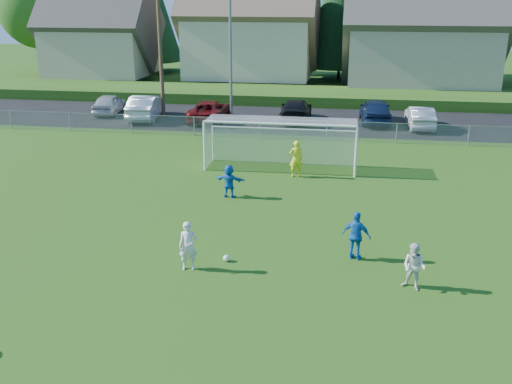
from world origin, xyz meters
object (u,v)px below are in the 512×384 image
at_px(player_blue_b, 229,181).
at_px(player_white_a, 188,246).
at_px(player_white_b, 414,267).
at_px(car_f, 420,117).
at_px(car_e, 375,111).
at_px(goalkeeper, 296,159).
at_px(player_blue_a, 356,236).
at_px(soccer_goal, 281,136).
at_px(car_a, 109,104).
at_px(soccer_ball, 226,258).
at_px(car_d, 296,110).
at_px(car_c, 210,111).
at_px(car_b, 146,107).

bearing_deg(player_blue_b, player_white_a, 101.45).
relative_size(player_white_b, car_f, 0.34).
bearing_deg(car_f, car_e, -23.82).
bearing_deg(goalkeeper, player_white_b, 96.94).
height_order(player_blue_a, soccer_goal, soccer_goal).
bearing_deg(player_white_b, car_a, 156.41).
distance_m(player_white_b, player_blue_a, 2.50).
distance_m(player_white_b, car_f, 22.55).
bearing_deg(soccer_ball, car_a, 120.14).
distance_m(soccer_ball, soccer_goal, 11.24).
height_order(car_d, car_e, car_e).
height_order(goalkeeper, car_a, goalkeeper).
bearing_deg(car_d, goalkeeper, 92.79).
relative_size(player_blue_b, goalkeeper, 0.82).
distance_m(player_blue_a, player_blue_b, 7.64).
relative_size(player_white_b, player_blue_b, 1.01).
xyz_separation_m(player_white_b, car_a, (-19.10, 23.80, -0.02)).
bearing_deg(car_e, car_d, -0.48).
height_order(player_white_b, car_d, car_d).
xyz_separation_m(player_white_b, car_e, (-0.40, 23.52, 0.09)).
relative_size(car_d, car_e, 1.05).
bearing_deg(car_c, soccer_goal, 118.99).
bearing_deg(soccer_ball, player_white_a, -145.05).
distance_m(car_a, soccer_goal, 18.06).
height_order(car_b, car_d, car_b).
bearing_deg(player_white_a, car_b, 101.37).
distance_m(player_white_b, car_e, 23.53).
height_order(car_b, soccer_goal, soccer_goal).
bearing_deg(car_a, car_f, 169.62).
bearing_deg(car_d, player_white_b, 101.11).
bearing_deg(car_e, car_b, 1.22).
relative_size(player_white_a, goalkeeper, 0.91).
distance_m(player_white_a, car_f, 24.04).
bearing_deg(car_f, car_d, -8.40).
xyz_separation_m(soccer_ball, car_f, (8.23, 21.42, 0.59)).
bearing_deg(soccer_goal, player_blue_a, -70.29).
bearing_deg(player_white_a, car_c, 90.81).
bearing_deg(car_c, player_blue_b, 104.81).
bearing_deg(car_c, car_a, -11.12).
bearing_deg(goalkeeper, car_a, -57.67).
distance_m(player_blue_a, car_c, 22.82).
height_order(player_white_a, car_a, player_white_a).
bearing_deg(soccer_goal, player_white_a, -97.51).
relative_size(player_blue_a, car_f, 0.39).
xyz_separation_m(player_white_a, soccer_goal, (1.57, 11.87, 0.83)).
distance_m(player_blue_a, car_a, 28.03).
xyz_separation_m(goalkeeper, car_f, (6.86, 11.71, -0.18)).
distance_m(car_a, car_d, 13.44).
bearing_deg(player_white_b, soccer_ball, -162.01).
relative_size(player_white_a, car_a, 0.39).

